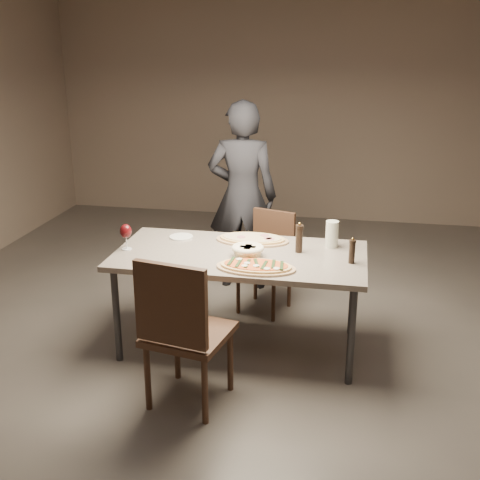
% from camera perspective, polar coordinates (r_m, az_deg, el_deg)
% --- Properties ---
extents(room, '(7.00, 7.00, 7.00)m').
position_cam_1_polar(room, '(4.15, 0.00, 7.20)').
color(room, '#56504A').
rests_on(room, ground).
extents(dining_table, '(1.80, 0.90, 0.75)m').
position_cam_1_polar(dining_table, '(4.35, 0.00, -1.96)').
color(dining_table, gray).
rests_on(dining_table, ground).
extents(zucchini_pizza, '(0.54, 0.30, 0.05)m').
position_cam_1_polar(zucchini_pizza, '(4.04, 1.52, -2.53)').
color(zucchini_pizza, tan).
rests_on(zucchini_pizza, dining_table).
extents(ham_pizza, '(0.56, 0.31, 0.04)m').
position_cam_1_polar(ham_pizza, '(4.58, 1.18, 0.08)').
color(ham_pizza, tan).
rests_on(ham_pizza, dining_table).
extents(bread_basket, '(0.23, 0.23, 0.08)m').
position_cam_1_polar(bread_basket, '(4.24, 0.74, -0.97)').
color(bread_basket, beige).
rests_on(bread_basket, dining_table).
extents(oil_dish, '(0.14, 0.14, 0.02)m').
position_cam_1_polar(oil_dish, '(4.02, 3.72, -2.81)').
color(oil_dish, white).
rests_on(oil_dish, dining_table).
extents(pepper_mill_left, '(0.05, 0.05, 0.19)m').
position_cam_1_polar(pepper_mill_left, '(4.18, 10.58, -1.04)').
color(pepper_mill_left, black).
rests_on(pepper_mill_left, dining_table).
extents(pepper_mill_right, '(0.06, 0.06, 0.23)m').
position_cam_1_polar(pepper_mill_right, '(4.33, 5.63, 0.18)').
color(pepper_mill_right, black).
rests_on(pepper_mill_right, dining_table).
extents(carafe, '(0.10, 0.10, 0.20)m').
position_cam_1_polar(carafe, '(4.47, 8.71, 0.55)').
color(carafe, silver).
rests_on(carafe, dining_table).
extents(wine_glass, '(0.09, 0.09, 0.19)m').
position_cam_1_polar(wine_glass, '(4.44, -10.78, 0.76)').
color(wine_glass, silver).
rests_on(wine_glass, dining_table).
extents(side_plate, '(0.18, 0.18, 0.01)m').
position_cam_1_polar(side_plate, '(4.68, -5.60, 0.30)').
color(side_plate, white).
rests_on(side_plate, dining_table).
extents(chair_near, '(0.56, 0.56, 1.01)m').
position_cam_1_polar(chair_near, '(3.69, -5.57, -8.14)').
color(chair_near, '#3D2619').
rests_on(chair_near, ground).
extents(chair_far, '(0.50, 0.50, 0.84)m').
position_cam_1_polar(chair_far, '(5.09, 2.73, -1.46)').
color(chair_far, '#3D2619').
rests_on(chair_far, ground).
extents(diner, '(0.65, 0.45, 1.72)m').
position_cam_1_polar(diner, '(5.44, 0.22, 4.18)').
color(diner, black).
rests_on(diner, ground).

